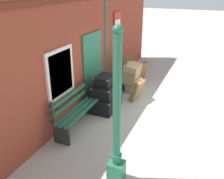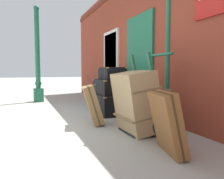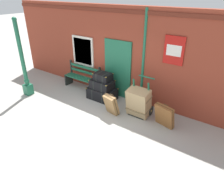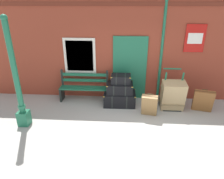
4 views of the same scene
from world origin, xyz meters
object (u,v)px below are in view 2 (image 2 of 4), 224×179
object	(u,v)px
lamp_post	(38,66)
porters_trolley	(146,114)
platform_bench	(104,89)
suitcase_beige	(93,105)
suitcase_tan	(167,123)
large_brown_trunk	(136,102)
steamer_trunk_middle	(110,87)
steamer_trunk_top	(112,73)
steamer_trunk_base	(110,104)

from	to	relation	value
lamp_post	porters_trolley	distance (m)	4.42
platform_bench	suitcase_beige	xyz separation A→B (m)	(2.07, -0.93, -0.10)
lamp_post	suitcase_tan	bearing A→B (deg)	11.72
large_brown_trunk	suitcase_tan	bearing A→B (deg)	-5.08
platform_bench	steamer_trunk_middle	distance (m)	1.23
steamer_trunk_top	suitcase_beige	size ratio (longest dim) A/B	0.87
suitcase_tan	suitcase_beige	size ratio (longest dim) A/B	1.03
steamer_trunk_top	suitcase_tan	distance (m)	2.55
steamer_trunk_base	suitcase_tan	size ratio (longest dim) A/B	1.41
steamer_trunk_middle	porters_trolley	distance (m)	1.64
porters_trolley	suitcase_tan	world-z (taller)	porters_trolley
steamer_trunk_middle	porters_trolley	size ratio (longest dim) A/B	0.68
steamer_trunk_middle	steamer_trunk_top	size ratio (longest dim) A/B	1.33
platform_bench	steamer_trunk_base	distance (m)	1.25
steamer_trunk_top	suitcase_tan	xyz separation A→B (m)	(2.48, -0.33, -0.52)
lamp_post	porters_trolley	bearing A→B (deg)	17.40
steamer_trunk_top	steamer_trunk_base	bearing A→B (deg)	-135.14
large_brown_trunk	suitcase_beige	bearing A→B (deg)	-149.02
lamp_post	large_brown_trunk	xyz separation A→B (m)	(4.15, 1.13, -0.60)
porters_trolley	suitcase_beige	size ratio (longest dim) A/B	1.71
porters_trolley	large_brown_trunk	bearing A→B (deg)	-90.00
steamer_trunk_top	large_brown_trunk	distance (m)	1.65
porters_trolley	steamer_trunk_base	bearing A→B (deg)	178.56
lamp_post	porters_trolley	size ratio (longest dim) A/B	2.38
lamp_post	steamer_trunk_base	world-z (taller)	lamp_post
platform_bench	suitcase_beige	size ratio (longest dim) A/B	2.29
large_brown_trunk	steamer_trunk_base	bearing A→B (deg)	172.38
steamer_trunk_base	steamer_trunk_top	xyz separation A→B (m)	(0.03, 0.03, 0.66)
platform_bench	suitcase_beige	world-z (taller)	platform_bench
steamer_trunk_top	steamer_trunk_middle	bearing A→B (deg)	-128.18
porters_trolley	steamer_trunk_middle	bearing A→B (deg)	178.72
lamp_post	suitcase_beige	distance (m)	3.56
porters_trolley	suitcase_tan	xyz separation A→B (m)	(0.89, -0.25, 0.08)
platform_bench	lamp_post	bearing A→B (deg)	-129.77
steamer_trunk_base	suitcase_beige	world-z (taller)	suitcase_beige
steamer_trunk_middle	suitcase_tan	xyz separation A→B (m)	(2.51, -0.29, -0.23)
lamp_post	suitcase_beige	xyz separation A→B (m)	(3.42, 0.68, -0.72)
platform_bench	steamer_trunk_top	world-z (taller)	platform_bench
lamp_post	steamer_trunk_top	distance (m)	2.92
large_brown_trunk	suitcase_beige	world-z (taller)	large_brown_trunk
porters_trolley	lamp_post	bearing A→B (deg)	-162.60
platform_bench	steamer_trunk_middle	xyz separation A→B (m)	(1.19, -0.28, 0.14)
platform_bench	steamer_trunk_middle	bearing A→B (deg)	-13.18
large_brown_trunk	suitcase_tan	distance (m)	0.90
suitcase_beige	steamer_trunk_base	bearing A→B (deg)	143.09
steamer_trunk_top	porters_trolley	xyz separation A→B (m)	(1.58, -0.07, -0.60)
lamp_post	suitcase_tan	xyz separation A→B (m)	(5.05, 1.05, -0.72)
steamer_trunk_top	porters_trolley	bearing A→B (deg)	-2.54
platform_bench	large_brown_trunk	xyz separation A→B (m)	(2.81, -0.49, 0.02)
porters_trolley	suitcase_tan	distance (m)	0.93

